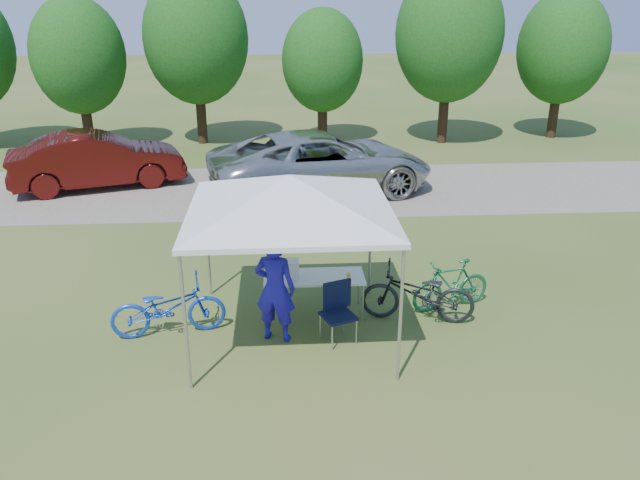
# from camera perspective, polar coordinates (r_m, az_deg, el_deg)

# --- Properties ---
(ground) EXTENTS (100.00, 100.00, 0.00)m
(ground) POSITION_cam_1_polar(r_m,az_deg,el_deg) (10.58, -2.53, -8.38)
(ground) COLOR #2D5119
(ground) RESTS_ON ground
(gravel_strip) EXTENTS (24.00, 5.00, 0.02)m
(gravel_strip) POSITION_cam_1_polar(r_m,az_deg,el_deg) (17.96, -3.19, 4.56)
(gravel_strip) COLOR gray
(gravel_strip) RESTS_ON ground
(canopy) EXTENTS (4.53, 4.53, 3.00)m
(canopy) POSITION_cam_1_polar(r_m,az_deg,el_deg) (9.53, -2.79, 5.54)
(canopy) COLOR #A5A5AA
(canopy) RESTS_ON ground
(treeline) EXTENTS (24.89, 4.28, 6.30)m
(treeline) POSITION_cam_1_polar(r_m,az_deg,el_deg) (23.27, -4.38, 17.33)
(treeline) COLOR #382314
(treeline) RESTS_ON ground
(folding_table) EXTENTS (1.74, 0.73, 0.72)m
(folding_table) POSITION_cam_1_polar(r_m,az_deg,el_deg) (10.85, -0.55, -3.53)
(folding_table) COLOR white
(folding_table) RESTS_ON ground
(folding_chair) EXTENTS (0.64, 0.67, 0.97)m
(folding_chair) POSITION_cam_1_polar(r_m,az_deg,el_deg) (10.15, 1.62, -6.08)
(folding_chair) COLOR black
(folding_chair) RESTS_ON ground
(cooler) EXTENTS (0.42, 0.29, 0.30)m
(cooler) POSITION_cam_1_polar(r_m,az_deg,el_deg) (10.76, -3.05, -2.64)
(cooler) COLOR white
(cooler) RESTS_ON folding_table
(ice_cream_cup) EXTENTS (0.07, 0.07, 0.06)m
(ice_cream_cup) POSITION_cam_1_polar(r_m,az_deg,el_deg) (10.83, 2.63, -3.21)
(ice_cream_cup) COLOR gold
(ice_cream_cup) RESTS_ON folding_table
(cyclist) EXTENTS (0.76, 0.61, 1.82)m
(cyclist) POSITION_cam_1_polar(r_m,az_deg,el_deg) (9.99, -4.13, -4.44)
(cyclist) COLOR #1C14A8
(cyclist) RESTS_ON ground
(bike_blue) EXTENTS (1.94, 0.96, 0.98)m
(bike_blue) POSITION_cam_1_polar(r_m,az_deg,el_deg) (10.59, -13.71, -6.01)
(bike_blue) COLOR blue
(bike_blue) RESTS_ON ground
(bike_green) EXTENTS (1.58, 0.85, 0.92)m
(bike_green) POSITION_cam_1_polar(r_m,az_deg,el_deg) (11.36, 11.88, -4.03)
(bike_green) COLOR #15623B
(bike_green) RESTS_ON ground
(bike_dark) EXTENTS (2.03, 1.07, 1.01)m
(bike_dark) POSITION_cam_1_polar(r_m,az_deg,el_deg) (10.81, 8.94, -4.91)
(bike_dark) COLOR black
(bike_dark) RESTS_ON ground
(minivan) EXTENTS (6.73, 4.30, 1.73)m
(minivan) POSITION_cam_1_polar(r_m,az_deg,el_deg) (17.47, 0.10, 7.09)
(minivan) COLOR #B6B4B0
(minivan) RESTS_ON gravel_strip
(sedan) EXTENTS (5.09, 3.07, 1.58)m
(sedan) POSITION_cam_1_polar(r_m,az_deg,el_deg) (19.15, -19.66, 6.91)
(sedan) COLOR #480E0C
(sedan) RESTS_ON gravel_strip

